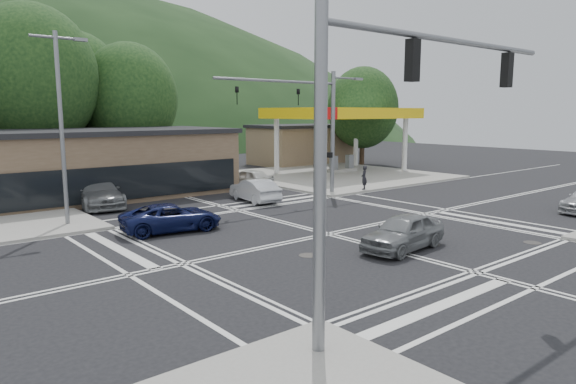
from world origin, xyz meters
TOP-DOWN VIEW (x-y plane):
  - ground at (0.00, 0.00)m, footprint 120.00×120.00m
  - sidewalk_ne at (15.00, 15.00)m, footprint 16.00×16.00m
  - gas_station_canopy at (16.99, 15.99)m, footprint 12.32×8.34m
  - convenience_store at (20.00, 25.00)m, footprint 10.00×6.00m
  - commercial_row at (-8.00, 17.00)m, footprint 24.00×8.00m
  - tree_n_b at (-6.00, 24.00)m, footprint 9.00×9.00m
  - tree_n_c at (1.00, 24.00)m, footprint 7.60×7.60m
  - tree_n_e at (-2.00, 28.00)m, footprint 8.40×8.40m
  - tree_ne at (24.00, 20.00)m, footprint 7.20×7.20m
  - streetlight_nw at (-8.44, 9.00)m, footprint 2.50×0.25m
  - signal_mast_ne at (6.95, 8.20)m, footprint 11.65×0.30m
  - signal_mast_sw at (-6.39, -8.20)m, footprint 9.14×0.28m
  - car_blue_west at (-5.11, 5.00)m, footprint 4.81×2.77m
  - car_grey_center at (0.48, -3.73)m, footprint 4.34×2.14m
  - car_queue_a at (2.44, 9.00)m, footprint 2.02×4.36m
  - car_queue_b at (5.49, 14.00)m, footprint 2.28×4.25m
  - car_northbound at (-5.50, 13.43)m, footprint 3.02×5.79m
  - pedestrian at (10.57, 7.50)m, footprint 0.71×0.67m

SIDE VIEW (x-z plane):
  - ground at x=0.00m, z-range 0.00..0.00m
  - sidewalk_ne at x=15.00m, z-range 0.00..0.15m
  - car_blue_west at x=-5.11m, z-range 0.00..1.26m
  - car_queue_b at x=5.49m, z-range 0.00..1.37m
  - car_queue_a at x=2.44m, z-range 0.00..1.39m
  - car_grey_center at x=0.48m, z-range 0.00..1.42m
  - car_northbound at x=-5.50m, z-range 0.00..1.60m
  - pedestrian at x=10.57m, z-range 0.15..1.77m
  - convenience_store at x=20.00m, z-range 0.00..3.80m
  - commercial_row at x=-8.00m, z-range 0.00..4.00m
  - gas_station_canopy at x=16.99m, z-range 2.17..7.92m
  - streetlight_nw at x=-8.44m, z-range 0.55..9.55m
  - signal_mast_ne at x=6.95m, z-range 1.07..9.07m
  - signal_mast_sw at x=-6.39m, z-range 1.12..9.12m
  - tree_ne at x=24.00m, z-range 0.85..10.84m
  - tree_n_c at x=1.00m, z-range 1.06..11.93m
  - tree_n_e at x=-2.00m, z-range 1.15..13.13m
  - tree_n_b at x=-6.00m, z-range 1.30..14.28m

